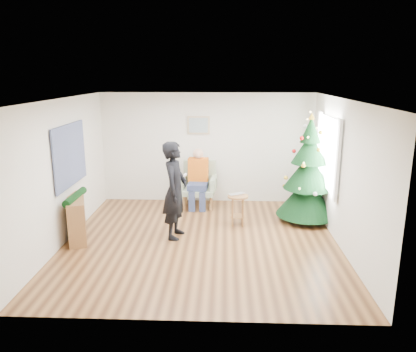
{
  "coord_description": "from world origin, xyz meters",
  "views": [
    {
      "loc": [
        0.42,
        -6.98,
        3.03
      ],
      "look_at": [
        0.1,
        0.6,
        1.1
      ],
      "focal_mm": 35.0,
      "sensor_mm": 36.0,
      "label": 1
    }
  ],
  "objects_px": {
    "armchair": "(198,190)",
    "console": "(77,218)",
    "christmas_tree": "(308,173)",
    "stool": "(238,210)",
    "standing_man": "(175,190)"
  },
  "relations": [
    {
      "from": "christmas_tree",
      "to": "stool",
      "type": "height_order",
      "value": "christmas_tree"
    },
    {
      "from": "christmas_tree",
      "to": "console",
      "type": "xyz_separation_m",
      "value": [
        -4.48,
        -1.19,
        -0.62
      ]
    },
    {
      "from": "christmas_tree",
      "to": "armchair",
      "type": "bearing_deg",
      "value": 160.21
    },
    {
      "from": "christmas_tree",
      "to": "standing_man",
      "type": "height_order",
      "value": "christmas_tree"
    },
    {
      "from": "christmas_tree",
      "to": "standing_man",
      "type": "xyz_separation_m",
      "value": [
        -2.65,
        -1.01,
        -0.1
      ]
    },
    {
      "from": "armchair",
      "to": "console",
      "type": "distance_m",
      "value": 2.95
    },
    {
      "from": "stool",
      "to": "console",
      "type": "distance_m",
      "value": 3.14
    },
    {
      "from": "armchair",
      "to": "console",
      "type": "height_order",
      "value": "armchair"
    },
    {
      "from": "christmas_tree",
      "to": "stool",
      "type": "bearing_deg",
      "value": -166.27
    },
    {
      "from": "standing_man",
      "to": "console",
      "type": "distance_m",
      "value": 1.91
    },
    {
      "from": "standing_man",
      "to": "armchair",
      "type": "bearing_deg",
      "value": -1.17
    },
    {
      "from": "standing_man",
      "to": "christmas_tree",
      "type": "bearing_deg",
      "value": -60.62
    },
    {
      "from": "stool",
      "to": "armchair",
      "type": "distance_m",
      "value": 1.49
    },
    {
      "from": "armchair",
      "to": "console",
      "type": "bearing_deg",
      "value": -132.55
    },
    {
      "from": "christmas_tree",
      "to": "standing_man",
      "type": "bearing_deg",
      "value": -159.04
    }
  ]
}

